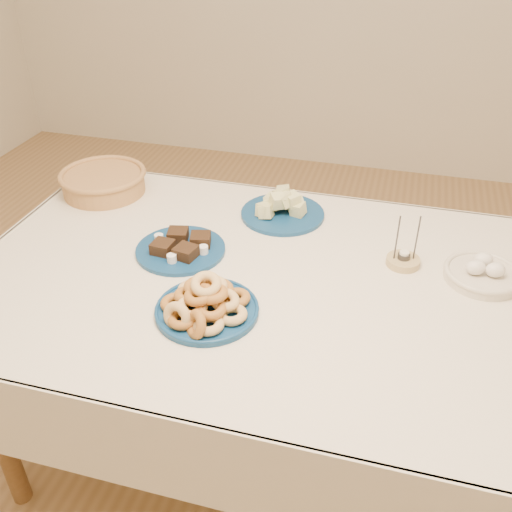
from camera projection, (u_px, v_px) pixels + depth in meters
name	position (u px, v px, depth m)	size (l,w,h in m)	color
ground	(260.00, 446.00, 2.04)	(5.00, 5.00, 0.00)	#977147
dining_table	(260.00, 305.00, 1.69)	(1.71, 1.11, 0.75)	brown
donut_platter	(205.00, 304.00, 1.47)	(0.36, 0.36, 0.12)	navy
melon_plate	(282.00, 208.00, 1.91)	(0.36, 0.36, 0.10)	navy
brownie_plate	(181.00, 248.00, 1.73)	(0.29, 0.29, 0.05)	navy
wicker_basket	(103.00, 181.00, 2.05)	(0.33, 0.33, 0.08)	olive
candle_holder	(403.00, 260.00, 1.67)	(0.12, 0.12, 0.16)	tan
egg_bowl	(483.00, 273.00, 1.60)	(0.26, 0.26, 0.07)	beige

